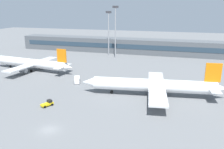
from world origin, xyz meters
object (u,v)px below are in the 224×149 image
Objects in this scene: service_van_white at (77,80)px; airplane_near at (152,85)px; floodlight_tower_west at (109,30)px; baggage_tug_yellow at (48,103)px; floodlight_tower_east at (115,29)px; airplane_mid at (31,63)px.

airplane_near is at bearing -11.14° from service_van_white.
floodlight_tower_west is at bearing 119.40° from airplane_near.
floodlight_tower_east is (1.11, 70.88, 15.69)m from baggage_tug_yellow.
airplane_mid is (-57.87, 16.76, -0.19)m from airplane_near.
floodlight_tower_west is 7.59m from floodlight_tower_east.
airplane_near is 8.53× the size of service_van_white.
floodlight_tower_east is at bearing 89.11° from baggage_tug_yellow.
floodlight_tower_east is (2.07, 47.94, 15.38)m from service_van_white.
baggage_tug_yellow is at bearing -149.25° from airplane_near.
floodlight_tower_east is (30.23, 37.03, 13.09)m from airplane_mid.
baggage_tug_yellow is (-28.74, -17.10, -2.79)m from airplane_near.
floodlight_tower_west is at bearing 59.53° from airplane_mid.
floodlight_tower_west is at bearing 93.31° from baggage_tug_yellow.
airplane_mid is 11.60× the size of baggage_tug_yellow.
baggage_tug_yellow is 0.13× the size of floodlight_tower_east.
service_van_white is 0.19× the size of floodlight_tower_east.
service_van_white is at bearing 168.86° from airplane_near.
floodlight_tower_east is (-27.63, 53.78, 12.91)m from airplane_near.
floodlight_tower_west reaches higher than airplane_mid.
baggage_tug_yellow is at bearing -86.69° from floodlight_tower_west.
airplane_mid is 8.10× the size of service_van_white.
service_van_white is at bearing -21.17° from airplane_mid.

